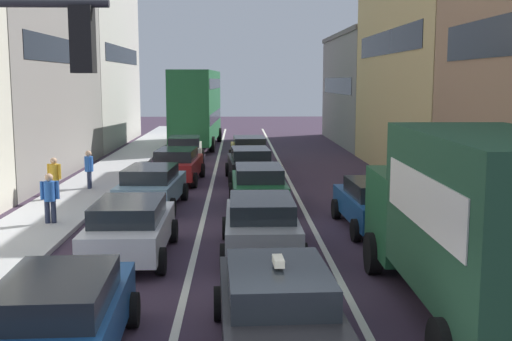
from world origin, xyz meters
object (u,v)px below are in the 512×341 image
at_px(coupe_centre_lane_fourth, 250,163).
at_px(pedestrian_far_sidewalk, 50,197).
at_px(bus_mid_queue_primary, 197,105).
at_px(sedan_right_lane_behind_truck, 376,203).
at_px(hatchback_centre_lane_third, 259,185).
at_px(wagon_left_lane_second, 130,227).
at_px(sedan_left_lane_fifth, 185,149).
at_px(sedan_left_lane_fourth, 177,164).
at_px(pedestrian_mid_sidewalk, 54,177).
at_px(removalist_box_truck, 473,217).
at_px(pedestrian_near_kerb, 89,168).
at_px(sedan_centre_lane_second, 261,223).
at_px(sedan_left_lane_front, 60,317).
at_px(sedan_left_lane_third, 152,186).
at_px(sedan_centre_lane_fifth, 249,150).
at_px(taxi_centre_lane_front, 277,306).

relative_size(coupe_centre_lane_fourth, pedestrian_far_sidewalk, 2.65).
height_order(coupe_centre_lane_fourth, bus_mid_queue_primary, bus_mid_queue_primary).
bearing_deg(sedan_right_lane_behind_truck, hatchback_centre_lane_third, 43.47).
distance_m(wagon_left_lane_second, sedan_left_lane_fifth, 17.86).
bearing_deg(sedan_left_lane_fourth, hatchback_centre_lane_third, -145.69).
bearing_deg(pedestrian_mid_sidewalk, removalist_box_truck, 55.55).
bearing_deg(pedestrian_near_kerb, sedan_centre_lane_second, -61.53).
bearing_deg(sedan_left_lane_front, removalist_box_truck, -79.37).
distance_m(sedan_left_lane_fourth, sedan_left_lane_fifth, 6.00).
bearing_deg(coupe_centre_lane_fourth, sedan_left_lane_fifth, 26.77).
distance_m(hatchback_centre_lane_third, pedestrian_near_kerb, 7.50).
bearing_deg(sedan_left_lane_fifth, pedestrian_far_sidewalk, 165.85).
distance_m(hatchback_centre_lane_third, pedestrian_far_sidewalk, 7.03).
xyz_separation_m(coupe_centre_lane_fourth, pedestrian_mid_sidewalk, (-7.24, -4.68, 0.15)).
xyz_separation_m(sedan_left_lane_front, pedestrian_near_kerb, (-3.19, 15.71, 0.15)).
height_order(removalist_box_truck, wagon_left_lane_second, removalist_box_truck).
xyz_separation_m(wagon_left_lane_second, pedestrian_mid_sidewalk, (-3.99, 7.40, 0.15)).
bearing_deg(sedan_left_lane_third, removalist_box_truck, -142.21).
bearing_deg(sedan_left_lane_fifth, removalist_box_truck, -165.25).
relative_size(removalist_box_truck, pedestrian_mid_sidewalk, 4.66).
xyz_separation_m(removalist_box_truck, sedan_left_lane_front, (-7.05, -1.63, -1.18)).
height_order(removalist_box_truck, sedan_right_lane_behind_truck, removalist_box_truck).
xyz_separation_m(sedan_left_lane_third, pedestrian_mid_sidewalk, (-3.69, 1.19, 0.15)).
bearing_deg(wagon_left_lane_second, sedan_left_lane_fourth, -0.43).
bearing_deg(sedan_centre_lane_fifth, sedan_left_lane_fifth, 84.33).
distance_m(sedan_left_lane_third, coupe_centre_lane_fourth, 6.86).
distance_m(sedan_right_lane_behind_truck, pedestrian_near_kerb, 12.16).
bearing_deg(sedan_left_lane_front, sedan_left_lane_fourth, -2.75).
distance_m(taxi_centre_lane_front, bus_mid_queue_primary, 32.54).
height_order(sedan_left_lane_front, sedan_left_lane_third, same).
xyz_separation_m(removalist_box_truck, sedan_right_lane_behind_truck, (-0.13, 7.33, -1.18)).
bearing_deg(sedan_centre_lane_fifth, sedan_right_lane_behind_truck, -168.92).
xyz_separation_m(hatchback_centre_lane_third, pedestrian_near_kerb, (-6.69, 3.39, 0.15)).
bearing_deg(sedan_left_lane_fifth, sedan_left_lane_front, 177.20).
height_order(removalist_box_truck, sedan_centre_lane_fifth, removalist_box_truck).
bearing_deg(coupe_centre_lane_fourth, hatchback_centre_lane_third, 178.25).
distance_m(removalist_box_truck, pedestrian_near_kerb, 17.44).
distance_m(hatchback_centre_lane_third, bus_mid_queue_primary, 20.75).
height_order(hatchback_centre_lane_third, sedan_left_lane_fourth, same).
bearing_deg(pedestrian_far_sidewalk, sedan_left_lane_fifth, 156.77).
height_order(sedan_centre_lane_second, bus_mid_queue_primary, bus_mid_queue_primary).
xyz_separation_m(taxi_centre_lane_front, sedan_left_lane_fourth, (-3.28, 17.55, -0.00)).
bearing_deg(bus_mid_queue_primary, hatchback_centre_lane_third, -168.34).
bearing_deg(bus_mid_queue_primary, pedestrian_mid_sidewalk, 170.37).
distance_m(sedan_left_lane_fourth, pedestrian_far_sidewalk, 8.98).
bearing_deg(taxi_centre_lane_front, sedan_left_lane_third, 14.68).
distance_m(sedan_left_lane_front, sedan_left_lane_fourth, 17.92).
bearing_deg(sedan_centre_lane_second, sedan_left_lane_front, 151.85).
height_order(taxi_centre_lane_front, hatchback_centre_lane_third, taxi_centre_lane_front).
bearing_deg(taxi_centre_lane_front, coupe_centre_lane_fourth, -2.04).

